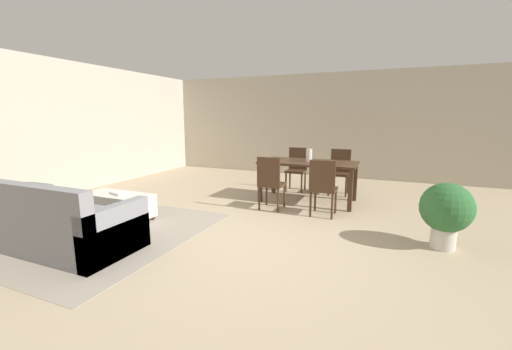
# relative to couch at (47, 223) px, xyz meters

# --- Properties ---
(ground_plane) EXTENTS (10.80, 10.80, 0.00)m
(ground_plane) POSITION_rel_couch_xyz_m (2.17, 1.10, -0.29)
(ground_plane) COLOR tan
(wall_back) EXTENTS (9.00, 0.12, 2.70)m
(wall_back) POSITION_rel_couch_xyz_m (2.17, 6.10, 1.06)
(wall_back) COLOR #BCB2A0
(wall_back) RESTS_ON ground_plane
(wall_left) EXTENTS (0.12, 11.00, 2.70)m
(wall_left) POSITION_rel_couch_xyz_m (-2.33, 1.60, 1.06)
(wall_left) COLOR #BCB2A0
(wall_left) RESTS_ON ground_plane
(area_rug) EXTENTS (3.00, 2.80, 0.01)m
(area_rug) POSITION_rel_couch_xyz_m (-0.00, 0.58, -0.29)
(area_rug) COLOR gray
(area_rug) RESTS_ON ground_plane
(couch) EXTENTS (2.28, 0.91, 0.86)m
(couch) POSITION_rel_couch_xyz_m (0.00, 0.00, 0.00)
(couch) COLOR gray
(couch) RESTS_ON ground_plane
(ottoman_table) EXTENTS (1.11, 0.48, 0.41)m
(ottoman_table) POSITION_rel_couch_xyz_m (-0.00, 1.10, -0.06)
(ottoman_table) COLOR silver
(ottoman_table) RESTS_ON ground_plane
(dining_table) EXTENTS (1.75, 0.88, 0.76)m
(dining_table) POSITION_rel_couch_xyz_m (2.44, 3.31, 0.38)
(dining_table) COLOR #422B1C
(dining_table) RESTS_ON ground_plane
(dining_chair_near_left) EXTENTS (0.40, 0.40, 0.92)m
(dining_chair_near_left) POSITION_rel_couch_xyz_m (1.99, 2.51, 0.23)
(dining_chair_near_left) COLOR #422B1C
(dining_chair_near_left) RESTS_ON ground_plane
(dining_chair_near_right) EXTENTS (0.40, 0.40, 0.92)m
(dining_chair_near_right) POSITION_rel_couch_xyz_m (2.89, 2.48, 0.23)
(dining_chair_near_right) COLOR #422B1C
(dining_chair_near_right) RESTS_ON ground_plane
(dining_chair_far_left) EXTENTS (0.42, 0.42, 0.92)m
(dining_chair_far_left) POSITION_rel_couch_xyz_m (1.99, 4.13, 0.23)
(dining_chair_far_left) COLOR #422B1C
(dining_chair_far_left) RESTS_ON ground_plane
(dining_chair_far_right) EXTENTS (0.40, 0.40, 0.92)m
(dining_chair_far_right) POSITION_rel_couch_xyz_m (2.90, 4.15, 0.23)
(dining_chair_far_right) COLOR #422B1C
(dining_chair_far_right) RESTS_ON ground_plane
(vase_centerpiece) EXTENTS (0.11, 0.11, 0.23)m
(vase_centerpiece) POSITION_rel_couch_xyz_m (2.44, 3.34, 0.58)
(vase_centerpiece) COLOR silver
(vase_centerpiece) RESTS_ON dining_table
(book_on_ottoman) EXTENTS (0.30, 0.26, 0.03)m
(book_on_ottoman) POSITION_rel_couch_xyz_m (0.04, 1.12, 0.13)
(book_on_ottoman) COLOR silver
(book_on_ottoman) RESTS_ON ottoman_table
(potted_plant) EXTENTS (0.60, 0.60, 0.81)m
(potted_plant) POSITION_rel_couch_xyz_m (4.49, 1.82, 0.19)
(potted_plant) COLOR beige
(potted_plant) RESTS_ON ground_plane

